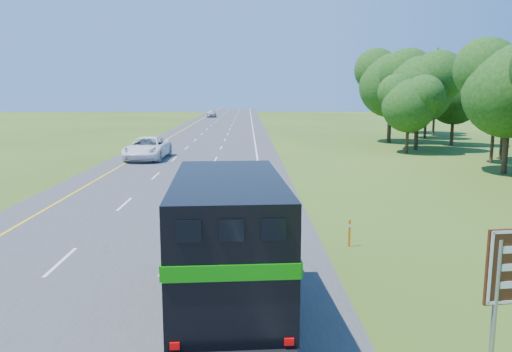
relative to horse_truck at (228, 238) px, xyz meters
The scene contains 6 objects.
road 43.22m from the horse_truck, 95.46° to the left, with size 15.00×260.00×0.04m, color #38383A.
lane_markings 43.22m from the horse_truck, 95.46° to the left, with size 11.15×260.00×0.01m.
horse_truck is the anchor object (origin of this frame).
white_suv 32.15m from the horse_truck, 104.90° to the left, with size 3.20×6.95×1.93m, color white.
far_car 107.26m from the horse_truck, 94.29° to the left, with size 1.96×4.86×1.66m, color #B3B3BA.
delineator 7.30m from the horse_truck, 52.14° to the left, with size 0.09×0.05×1.05m.
Camera 1 is at (4.63, -5.60, 5.80)m, focal length 35.00 mm.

